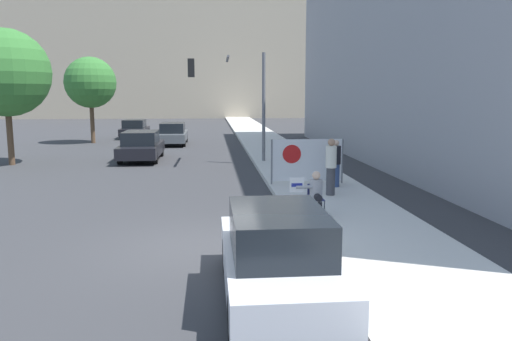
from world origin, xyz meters
The scene contains 14 objects.
ground_plane centered at (0.00, 0.00, 0.00)m, with size 160.00×160.00×0.00m, color #38383A.
sidewalk_curb centered at (3.95, 15.00, 0.09)m, with size 3.30×90.00×0.17m, color beige.
building_backdrop_right centered at (12.72, 12.44, 6.36)m, with size 10.00×32.00×12.72m.
seated_protester centered at (3.00, 1.97, 0.79)m, with size 0.92×0.77×1.17m.
jogger_on_sidewalk centered at (4.03, 4.57, 1.10)m, with size 0.34×0.34×1.80m.
pedestrian_behind centered at (4.54, 5.97, 1.00)m, with size 0.34×0.34×1.62m.
protest_banner centered at (3.66, 6.64, 1.02)m, with size 2.61×0.06×1.59m.
traffic_light_pole centered at (1.42, 12.92, 3.67)m, with size 3.61×3.38×5.08m.
parked_car_curbside centered at (1.31, -2.97, 0.76)m, with size 1.70×4.36×1.55m.
car_on_road_nearest centered at (-3.25, 14.90, 0.74)m, with size 1.89×4.77×1.49m.
car_on_road_midblock centered at (-2.22, 22.78, 0.73)m, with size 1.76×4.77×1.46m.
car_on_road_distant centered at (-5.51, 28.12, 0.70)m, with size 1.80×4.17×1.41m.
street_tree_near_curb centered at (-9.18, 13.77, 4.31)m, with size 4.07×4.07×6.36m.
street_tree_midblock centered at (-7.77, 24.33, 4.09)m, with size 3.43×3.43×5.82m.
Camera 1 is at (0.25, -10.70, 3.36)m, focal length 35.00 mm.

